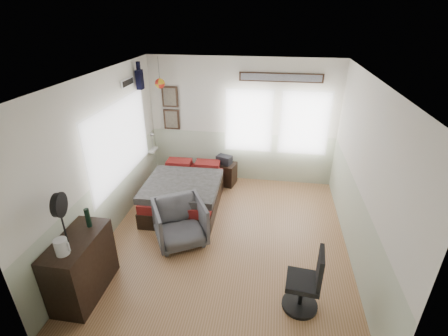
{
  "coord_description": "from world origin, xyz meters",
  "views": [
    {
      "loc": [
        0.65,
        -4.38,
        3.54
      ],
      "look_at": [
        -0.1,
        0.4,
        1.15
      ],
      "focal_mm": 26.0,
      "sensor_mm": 36.0,
      "label": 1
    }
  ],
  "objects": [
    {
      "name": "stand_fan",
      "position": [
        -1.74,
        -1.54,
        1.48
      ],
      "size": [
        0.13,
        0.3,
        0.74
      ],
      "rotation": [
        0.0,
        0.0,
        0.19
      ],
      "color": "black",
      "rests_on": "dresser"
    },
    {
      "name": "armchair",
      "position": [
        -0.75,
        -0.16,
        0.37
      ],
      "size": [
        1.08,
        1.09,
        0.74
      ],
      "primitive_type": "imported",
      "rotation": [
        0.0,
        0.0,
        0.51
      ],
      "color": "#505051",
      "rests_on": "ground_plane"
    },
    {
      "name": "ground_plane",
      "position": [
        0.0,
        0.0,
        -0.01
      ],
      "size": [
        4.0,
        4.5,
        0.01
      ],
      "primitive_type": "cube",
      "color": "#92633C"
    },
    {
      "name": "bottle",
      "position": [
        -1.7,
        -1.13,
        1.04
      ],
      "size": [
        0.07,
        0.07,
        0.27
      ],
      "primitive_type": "cylinder",
      "color": "black",
      "rests_on": "dresser"
    },
    {
      "name": "wall_decor",
      "position": [
        -1.1,
        1.96,
        2.1
      ],
      "size": [
        3.55,
        1.32,
        1.44
      ],
      "color": "#362014",
      "rests_on": "room_shell"
    },
    {
      "name": "nightstand",
      "position": [
        -0.33,
        1.95,
        0.24
      ],
      "size": [
        0.56,
        0.48,
        0.49
      ],
      "primitive_type": "cube",
      "rotation": [
        0.0,
        0.0,
        -0.21
      ],
      "color": "black",
      "rests_on": "ground_plane"
    },
    {
      "name": "room_shell",
      "position": [
        -0.08,
        0.19,
        1.61
      ],
      "size": [
        4.02,
        4.52,
        2.71
      ],
      "color": "beige",
      "rests_on": "ground_plane"
    },
    {
      "name": "black_bag",
      "position": [
        -0.33,
        1.95,
        0.58
      ],
      "size": [
        0.37,
        0.3,
        0.19
      ],
      "primitive_type": "cube",
      "rotation": [
        0.0,
        0.0,
        -0.36
      ],
      "color": "black",
      "rests_on": "nightstand"
    },
    {
      "name": "bed",
      "position": [
        -0.96,
        0.96,
        0.29
      ],
      "size": [
        1.41,
        1.91,
        0.6
      ],
      "rotation": [
        0.0,
        0.0,
        0.02
      ],
      "color": "black",
      "rests_on": "ground_plane"
    },
    {
      "name": "kettle",
      "position": [
        -1.72,
        -1.69,
        1.0
      ],
      "size": [
        0.18,
        0.16,
        0.21
      ],
      "rotation": [
        0.0,
        0.0,
        0.19
      ],
      "color": "silver",
      "rests_on": "dresser"
    },
    {
      "name": "dresser",
      "position": [
        -1.74,
        -1.42,
        0.45
      ],
      "size": [
        0.48,
        1.0,
        0.9
      ],
      "primitive_type": "cube",
      "color": "black",
      "rests_on": "ground_plane"
    },
    {
      "name": "task_chair",
      "position": [
        1.22,
        -1.23,
        0.38
      ],
      "size": [
        0.47,
        0.47,
        0.93
      ],
      "rotation": [
        0.0,
        0.0,
        -0.1
      ],
      "color": "black",
      "rests_on": "ground_plane"
    }
  ]
}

